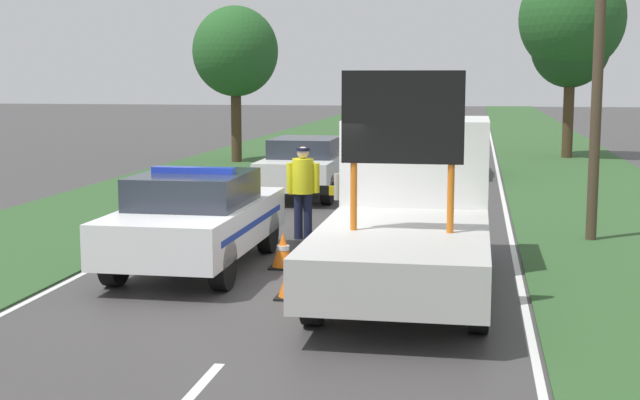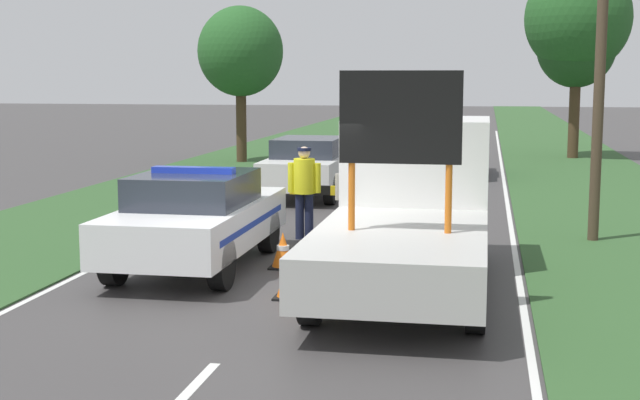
# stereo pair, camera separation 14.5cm
# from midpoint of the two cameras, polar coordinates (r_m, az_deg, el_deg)

# --- Properties ---
(ground_plane) EXTENTS (160.00, 160.00, 0.00)m
(ground_plane) POSITION_cam_midpoint_polar(r_m,az_deg,el_deg) (13.05, -2.03, -5.87)
(ground_plane) COLOR #3D3A3A
(lane_markings) EXTENTS (6.91, 56.47, 0.01)m
(lane_markings) POSITION_cam_midpoint_polar(r_m,az_deg,el_deg) (23.46, 3.69, 0.32)
(lane_markings) COLOR silver
(lane_markings) RESTS_ON ground
(grass_verge_left) EXTENTS (4.62, 120.00, 0.03)m
(grass_verge_left) POSITION_cam_midpoint_polar(r_m,az_deg,el_deg) (33.63, -4.28, 2.65)
(grass_verge_left) COLOR #2D5128
(grass_verge_left) RESTS_ON ground
(grass_verge_right) EXTENTS (4.62, 120.00, 0.03)m
(grass_verge_right) POSITION_cam_midpoint_polar(r_m,az_deg,el_deg) (32.65, 15.88, 2.21)
(grass_verge_right) COLOR #2D5128
(grass_verge_right) RESTS_ON ground
(police_car) EXTENTS (1.92, 4.69, 1.67)m
(police_car) POSITION_cam_midpoint_polar(r_m,az_deg,el_deg) (14.62, -7.61, -1.14)
(police_car) COLOR white
(police_car) RESTS_ON ground
(work_truck) EXTENTS (2.29, 6.30, 3.19)m
(work_truck) POSITION_cam_midpoint_polar(r_m,az_deg,el_deg) (13.65, 6.17, -0.32)
(work_truck) COLOR white
(work_truck) RESTS_ON ground
(road_barrier) EXTENTS (2.46, 0.08, 0.97)m
(road_barrier) POSITION_cam_midpoint_polar(r_m,az_deg,el_deg) (17.45, 2.26, 0.30)
(road_barrier) COLOR black
(road_barrier) RESTS_ON ground
(police_officer) EXTENTS (0.64, 0.41, 1.78)m
(police_officer) POSITION_cam_midpoint_polar(r_m,az_deg,el_deg) (16.99, -0.77, 1.01)
(police_officer) COLOR #191E38
(police_officer) RESTS_ON ground
(pedestrian_civilian) EXTENTS (0.56, 0.36, 1.57)m
(pedestrian_civilian) POSITION_cam_midpoint_polar(r_m,az_deg,el_deg) (16.71, 2.18, 0.40)
(pedestrian_civilian) COLOR #191E38
(pedestrian_civilian) RESTS_ON ground
(traffic_cone_near_police) EXTENTS (0.43, 0.43, 0.59)m
(traffic_cone_near_police) POSITION_cam_midpoint_polar(r_m,az_deg,el_deg) (14.55, -2.10, -3.24)
(traffic_cone_near_police) COLOR black
(traffic_cone_near_police) RESTS_ON ground
(traffic_cone_centre_front) EXTENTS (0.47, 0.47, 0.65)m
(traffic_cone_centre_front) POSITION_cam_midpoint_polar(r_m,az_deg,el_deg) (17.59, 8.00, -1.27)
(traffic_cone_centre_front) COLOR black
(traffic_cone_centre_front) RESTS_ON ground
(traffic_cone_near_truck) EXTENTS (0.40, 0.40, 0.56)m
(traffic_cone_near_truck) POSITION_cam_midpoint_polar(r_m,az_deg,el_deg) (18.60, -6.30, -0.88)
(traffic_cone_near_truck) COLOR black
(traffic_cone_near_truck) RESTS_ON ground
(traffic_cone_behind_barrier) EXTENTS (0.43, 0.43, 0.59)m
(traffic_cone_behind_barrier) POSITION_cam_midpoint_polar(r_m,az_deg,el_deg) (12.60, -1.64, -5.01)
(traffic_cone_behind_barrier) COLOR black
(traffic_cone_behind_barrier) RESTS_ON ground
(queued_car_van_white) EXTENTS (1.81, 4.50, 1.54)m
(queued_car_van_white) POSITION_cam_midpoint_polar(r_m,az_deg,el_deg) (23.05, -0.51, 2.21)
(queued_car_van_white) COLOR silver
(queued_car_van_white) RESTS_ON ground
(queued_car_hatch_blue) EXTENTS (1.86, 3.90, 1.56)m
(queued_car_hatch_blue) POSITION_cam_midpoint_polar(r_m,az_deg,el_deg) (28.40, 8.65, 3.24)
(queued_car_hatch_blue) COLOR navy
(queued_car_hatch_blue) RESTS_ON ground
(roadside_tree_near_left) EXTENTS (2.93, 2.93, 5.73)m
(roadside_tree_near_left) POSITION_cam_midpoint_polar(r_m,az_deg,el_deg) (35.13, 16.20, 9.35)
(roadside_tree_near_left) COLOR #42301E
(roadside_tree_near_left) RESTS_ON ground
(roadside_tree_near_right) EXTENTS (3.05, 3.05, 5.58)m
(roadside_tree_near_right) POSITION_cam_midpoint_polar(r_m,az_deg,el_deg) (32.24, -4.98, 9.41)
(roadside_tree_near_right) COLOR #42301E
(roadside_tree_near_right) RESTS_ON ground
(roadside_tree_mid_left) EXTENTS (3.91, 3.91, 7.28)m
(roadside_tree_mid_left) POSITION_cam_midpoint_polar(r_m,az_deg,el_deg) (35.03, 16.30, 11.07)
(roadside_tree_mid_left) COLOR #42301E
(roadside_tree_mid_left) RESTS_ON ground
(utility_pole) EXTENTS (1.20, 0.20, 8.69)m
(utility_pole) POSITION_cam_midpoint_polar(r_m,az_deg,el_deg) (17.47, 17.89, 11.99)
(utility_pole) COLOR #473828
(utility_pole) RESTS_ON ground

